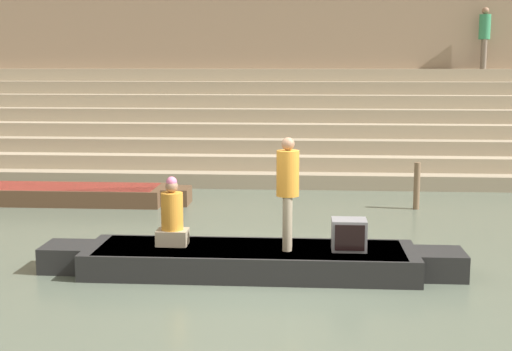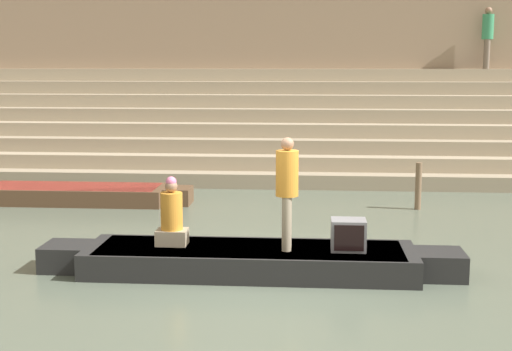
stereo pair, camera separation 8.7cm
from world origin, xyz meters
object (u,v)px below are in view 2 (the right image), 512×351
person_on_steps (488,33)px  mooring_post (418,186)px  rowboat_main (250,259)px  person_rowing (172,218)px  tv_set (348,235)px  person_standing (287,185)px  moored_boat_shore (74,194)px

person_on_steps → mooring_post: bearing=52.0°
rowboat_main → person_rowing: size_ratio=6.03×
tv_set → person_on_steps: 12.92m
rowboat_main → mooring_post: mooring_post is taller
person_rowing → mooring_post: person_rowing is taller
tv_set → person_on_steps: size_ratio=0.28×
rowboat_main → person_standing: size_ratio=3.79×
tv_set → person_on_steps: person_on_steps is taller
moored_boat_shore → person_rowing: bearing=-57.7°
person_standing → moored_boat_shore: person_standing is taller
person_rowing → moored_boat_shore: person_rowing is taller
moored_boat_shore → mooring_post: size_ratio=5.28×
tv_set → mooring_post: size_ratio=0.50×
mooring_post → person_rowing: bearing=-131.9°
person_on_steps → person_standing: bearing=50.1°
person_standing → person_on_steps: bearing=52.8°
moored_boat_shore → person_standing: bearing=-46.7°
person_standing → person_on_steps: 13.13m
person_rowing → moored_boat_shore: size_ratio=0.19×
person_standing → tv_set: (0.90, 0.03, -0.73)m
moored_boat_shore → person_on_steps: person_on_steps is taller
person_rowing → moored_boat_shore: (-3.25, 5.07, -0.61)m
person_on_steps → moored_boat_shore: bearing=16.8°
mooring_post → person_on_steps: bearing=66.7°
person_standing → mooring_post: person_standing is taller
tv_set → mooring_post: bearing=63.7°
rowboat_main → person_standing: bearing=-7.3°
person_standing → person_rowing: person_standing is taller
person_standing → mooring_post: size_ratio=1.64×
rowboat_main → tv_set: tv_set is taller
tv_set → moored_boat_shore: tv_set is taller
rowboat_main → moored_boat_shore: 6.81m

